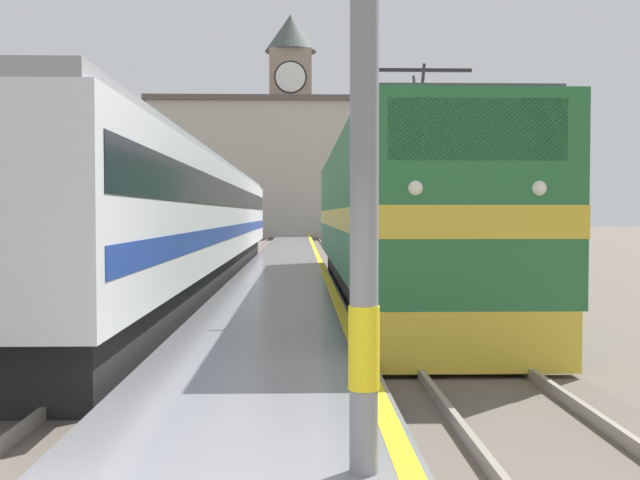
# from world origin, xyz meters

# --- Properties ---
(ground_plane) EXTENTS (200.00, 200.00, 0.00)m
(ground_plane) POSITION_xyz_m (0.00, 30.00, 0.00)
(ground_plane) COLOR #60564C
(platform) EXTENTS (2.91, 140.00, 0.31)m
(platform) POSITION_xyz_m (0.00, 25.00, 0.15)
(platform) COLOR slate
(platform) RESTS_ON ground
(rail_track_near) EXTENTS (2.83, 140.00, 0.16)m
(rail_track_near) POSITION_xyz_m (2.79, 25.00, 0.03)
(rail_track_near) COLOR #60564C
(rail_track_near) RESTS_ON ground
(rail_track_far) EXTENTS (2.83, 140.00, 0.16)m
(rail_track_far) POSITION_xyz_m (-2.86, 25.00, 0.03)
(rail_track_far) COLOR #60564C
(rail_track_far) RESTS_ON ground
(locomotive_train) EXTENTS (2.92, 19.36, 4.94)m
(locomotive_train) POSITION_xyz_m (2.79, 16.07, 2.03)
(locomotive_train) COLOR black
(locomotive_train) RESTS_ON ground
(passenger_train) EXTENTS (2.92, 31.61, 3.64)m
(passenger_train) POSITION_xyz_m (-2.86, 19.87, 1.98)
(passenger_train) COLOR black
(passenger_train) RESTS_ON ground
(clock_tower) EXTENTS (5.31, 5.31, 22.72)m
(clock_tower) POSITION_xyz_m (-0.42, 74.62, 12.19)
(clock_tower) COLOR gray
(clock_tower) RESTS_ON ground
(station_building) EXTENTS (25.26, 7.93, 12.84)m
(station_building) POSITION_xyz_m (-0.88, 67.86, 6.45)
(station_building) COLOR #B7B2A3
(station_building) RESTS_ON ground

